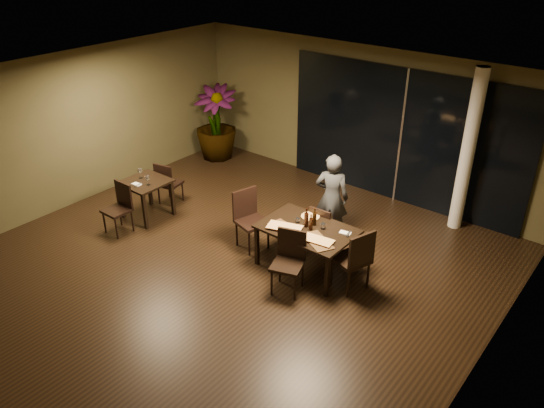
# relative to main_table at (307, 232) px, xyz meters

# --- Properties ---
(ground) EXTENTS (8.00, 8.00, 0.00)m
(ground) POSITION_rel_main_table_xyz_m (-1.00, -0.80, -0.68)
(ground) COLOR black
(ground) RESTS_ON ground
(wall_back) EXTENTS (8.00, 0.10, 3.00)m
(wall_back) POSITION_rel_main_table_xyz_m (-1.00, 3.25, 0.82)
(wall_back) COLOR #464025
(wall_back) RESTS_ON ground
(wall_left) EXTENTS (0.10, 8.00, 3.00)m
(wall_left) POSITION_rel_main_table_xyz_m (-5.05, -0.80, 0.82)
(wall_left) COLOR #464025
(wall_left) RESTS_ON ground
(wall_right) EXTENTS (0.10, 8.00, 3.00)m
(wall_right) POSITION_rel_main_table_xyz_m (3.05, -0.80, 0.82)
(wall_right) COLOR #464025
(wall_right) RESTS_ON ground
(ceiling) EXTENTS (8.00, 8.00, 0.04)m
(ceiling) POSITION_rel_main_table_xyz_m (-1.00, -0.80, 2.34)
(ceiling) COLOR white
(ceiling) RESTS_ON wall_back
(window_panel) EXTENTS (5.00, 0.06, 2.70)m
(window_panel) POSITION_rel_main_table_xyz_m (0.00, 3.16, 0.67)
(window_panel) COLOR black
(window_panel) RESTS_ON ground
(column) EXTENTS (0.24, 0.24, 3.00)m
(column) POSITION_rel_main_table_xyz_m (1.40, 2.85, 0.82)
(column) COLOR white
(column) RESTS_ON ground
(main_table) EXTENTS (1.50, 1.00, 0.75)m
(main_table) POSITION_rel_main_table_xyz_m (0.00, 0.00, 0.00)
(main_table) COLOR black
(main_table) RESTS_ON ground
(side_table) EXTENTS (0.80, 0.80, 0.75)m
(side_table) POSITION_rel_main_table_xyz_m (-3.40, -0.50, -0.05)
(side_table) COLOR black
(side_table) RESTS_ON ground
(chair_main_far) EXTENTS (0.42, 0.42, 0.87)m
(chair_main_far) POSITION_rel_main_table_xyz_m (-0.07, 0.56, -0.19)
(chair_main_far) COLOR black
(chair_main_far) RESTS_ON ground
(chair_main_near) EXTENTS (0.58, 0.58, 0.99)m
(chair_main_near) POSITION_rel_main_table_xyz_m (0.11, -0.62, -0.12)
(chair_main_near) COLOR black
(chair_main_near) RESTS_ON ground
(chair_main_left) EXTENTS (0.60, 0.60, 1.05)m
(chair_main_left) POSITION_rel_main_table_xyz_m (-1.18, -0.06, -0.09)
(chair_main_left) COLOR black
(chair_main_left) RESTS_ON ground
(chair_main_right) EXTENTS (0.62, 0.62, 1.05)m
(chair_main_right) POSITION_rel_main_table_xyz_m (0.92, -0.03, -0.09)
(chair_main_right) COLOR black
(chair_main_right) RESTS_ON ground
(chair_side_far) EXTENTS (0.49, 0.49, 0.90)m
(chair_side_far) POSITION_rel_main_table_xyz_m (-3.47, 0.08, -0.17)
(chair_side_far) COLOR black
(chair_side_far) RESTS_ON ground
(chair_side_near) EXTENTS (0.44, 0.44, 0.94)m
(chair_side_near) POSITION_rel_main_table_xyz_m (-3.35, -1.15, -0.15)
(chair_side_near) COLOR black
(chair_side_near) RESTS_ON ground
(diner) EXTENTS (0.64, 0.54, 1.62)m
(diner) POSITION_rel_main_table_xyz_m (-0.22, 1.04, 0.13)
(diner) COLOR #2F3134
(diner) RESTS_ON ground
(potted_plant) EXTENTS (1.30, 1.30, 1.75)m
(potted_plant) POSITION_rel_main_table_xyz_m (-4.38, 2.45, 0.20)
(potted_plant) COLOR #204717
(potted_plant) RESTS_ON ground
(pizza_board_left) EXTENTS (0.60, 0.39, 0.01)m
(pizza_board_left) POSITION_rel_main_table_xyz_m (-0.27, -0.24, 0.08)
(pizza_board_left) COLOR #4A2E17
(pizza_board_left) RESTS_ON main_table
(pizza_board_right) EXTENTS (0.65, 0.53, 0.01)m
(pizza_board_right) POSITION_rel_main_table_xyz_m (0.36, -0.23, 0.08)
(pizza_board_right) COLOR #422C15
(pizza_board_right) RESTS_ON main_table
(oblong_pizza_left) EXTENTS (0.59, 0.41, 0.02)m
(oblong_pizza_left) POSITION_rel_main_table_xyz_m (-0.27, -0.24, 0.10)
(oblong_pizza_left) COLOR maroon
(oblong_pizza_left) RESTS_ON pizza_board_left
(oblong_pizza_right) EXTENTS (0.50, 0.28, 0.02)m
(oblong_pizza_right) POSITION_rel_main_table_xyz_m (0.36, -0.23, 0.10)
(oblong_pizza_right) COLOR maroon
(oblong_pizza_right) RESTS_ON pizza_board_right
(round_pizza) EXTENTS (0.30, 0.30, 0.01)m
(round_pizza) POSITION_rel_main_table_xyz_m (-0.17, 0.32, 0.08)
(round_pizza) COLOR #C13E15
(round_pizza) RESTS_ON main_table
(bottle_a) EXTENTS (0.07, 0.07, 0.33)m
(bottle_a) POSITION_rel_main_table_xyz_m (-0.04, 0.03, 0.24)
(bottle_a) COLOR black
(bottle_a) RESTS_ON main_table
(bottle_b) EXTENTS (0.06, 0.06, 0.28)m
(bottle_b) POSITION_rel_main_table_xyz_m (0.07, -0.01, 0.21)
(bottle_b) COLOR black
(bottle_b) RESTS_ON main_table
(bottle_c) EXTENTS (0.07, 0.07, 0.30)m
(bottle_c) POSITION_rel_main_table_xyz_m (0.03, 0.15, 0.23)
(bottle_c) COLOR black
(bottle_c) RESTS_ON main_table
(tumbler_left) EXTENTS (0.07, 0.07, 0.08)m
(tumbler_left) POSITION_rel_main_table_xyz_m (-0.23, 0.05, 0.11)
(tumbler_left) COLOR white
(tumbler_left) RESTS_ON main_table
(tumbler_right) EXTENTS (0.08, 0.08, 0.09)m
(tumbler_right) POSITION_rel_main_table_xyz_m (0.20, 0.14, 0.12)
(tumbler_right) COLOR white
(tumbler_right) RESTS_ON main_table
(napkin_near) EXTENTS (0.21, 0.16, 0.01)m
(napkin_near) POSITION_rel_main_table_xyz_m (0.50, -0.14, 0.08)
(napkin_near) COLOR white
(napkin_near) RESTS_ON main_table
(napkin_far) EXTENTS (0.20, 0.14, 0.01)m
(napkin_far) POSITION_rel_main_table_xyz_m (0.56, 0.24, 0.08)
(napkin_far) COLOR white
(napkin_far) RESTS_ON main_table
(wine_glass_a) EXTENTS (0.09, 0.09, 0.20)m
(wine_glass_a) POSITION_rel_main_table_xyz_m (-3.57, -0.46, 0.17)
(wine_glass_a) COLOR white
(wine_glass_a) RESTS_ON side_table
(wine_glass_b) EXTENTS (0.08, 0.08, 0.19)m
(wine_glass_b) POSITION_rel_main_table_xyz_m (-3.22, -0.57, 0.17)
(wine_glass_b) COLOR white
(wine_glass_b) RESTS_ON side_table
(side_napkin) EXTENTS (0.18, 0.12, 0.01)m
(side_napkin) POSITION_rel_main_table_xyz_m (-3.40, -0.70, 0.08)
(side_napkin) COLOR silver
(side_napkin) RESTS_ON side_table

